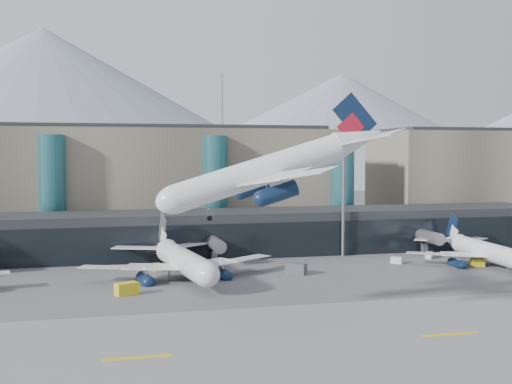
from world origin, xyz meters
TOP-DOWN VIEW (x-y plane):
  - ground at (0.00, 0.00)m, footprint 900.00×900.00m
  - runway_strip at (0.00, -15.00)m, footprint 400.00×40.00m
  - runway_markings at (-0.00, -15.00)m, footprint 128.00×1.00m
  - concourse at (-0.02, 57.73)m, footprint 170.00×27.00m
  - terminal_main at (-25.00, 90.00)m, footprint 130.00×30.00m
  - terminal_east at (95.00, 90.00)m, footprint 70.00×30.00m
  - teal_towers at (-14.99, 74.01)m, footprint 116.40×19.40m
  - mountain_ridge at (15.97, 380.00)m, footprint 910.00×400.00m
  - lightmast_mid at (30.00, 48.00)m, footprint 3.00×1.20m
  - hero_jet at (0.49, -2.96)m, footprint 33.74×34.96m
  - jet_parked_mid at (-9.33, 32.58)m, footprint 39.01×39.05m
  - jet_parked_right at (54.61, 32.38)m, footprint 33.96×33.38m
  - veh_b at (-12.93, 39.60)m, footprint 1.84×2.64m
  - veh_c at (13.01, 29.47)m, footprint 4.37×4.08m
  - veh_d at (47.57, 40.43)m, footprint 2.57×2.75m
  - veh_e at (52.27, 28.78)m, footprint 3.12×2.46m
  - veh_g at (37.56, 36.13)m, footprint 2.67×2.58m
  - veh_h at (-19.74, 18.82)m, footprint 4.18×3.27m

SIDE VIEW (x-z plane):
  - ground at x=0.00m, z-range 0.00..0.00m
  - runway_strip at x=0.00m, z-range 0.00..0.04m
  - runway_markings at x=0.00m, z-range 0.04..0.06m
  - veh_g at x=37.56m, z-range 0.00..1.37m
  - veh_d at x=47.57m, z-range 0.00..1.41m
  - veh_b at x=-12.93m, z-range 0.00..1.42m
  - veh_e at x=52.27m, z-range 0.00..1.55m
  - veh_h at x=-19.74m, z-range 0.00..2.05m
  - veh_c at x=13.01m, z-range 0.00..2.19m
  - jet_parked_right at x=54.61m, z-range -1.33..9.63m
  - jet_parked_mid at x=-9.33m, z-range -1.54..11.13m
  - concourse at x=-0.02m, z-range -0.03..9.97m
  - teal_towers at x=-14.99m, z-range -8.99..37.01m
  - lightmast_mid at x=30.00m, z-range 1.62..27.22m
  - terminal_main at x=-25.00m, z-range -0.06..30.94m
  - terminal_east at x=95.00m, z-range -0.06..30.94m
  - hero_jet at x=0.49m, z-range 16.86..28.11m
  - mountain_ridge at x=15.97m, z-range -9.26..100.74m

